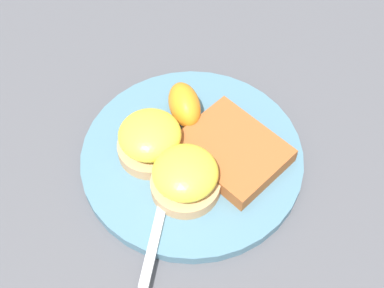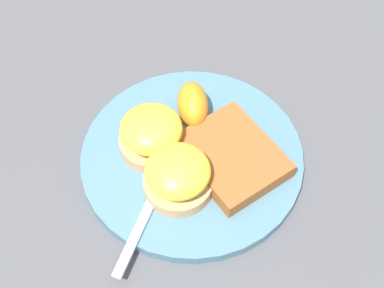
{
  "view_description": "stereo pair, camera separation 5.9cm",
  "coord_description": "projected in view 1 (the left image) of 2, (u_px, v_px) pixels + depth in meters",
  "views": [
    {
      "loc": [
        0.24,
        -0.24,
        0.52
      ],
      "look_at": [
        0.0,
        0.0,
        0.03
      ],
      "focal_mm": 50.0,
      "sensor_mm": 36.0,
      "label": 1
    },
    {
      "loc": [
        0.28,
        -0.2,
        0.52
      ],
      "look_at": [
        0.0,
        0.0,
        0.03
      ],
      "focal_mm": 50.0,
      "sensor_mm": 36.0,
      "label": 2
    }
  ],
  "objects": [
    {
      "name": "ground_plane",
      "position": [
        192.0,
        161.0,
        0.62
      ],
      "size": [
        1.1,
        1.1,
        0.0
      ],
      "primitive_type": "plane",
      "color": "#4C4C51"
    },
    {
      "name": "plate",
      "position": [
        192.0,
        157.0,
        0.62
      ],
      "size": [
        0.26,
        0.26,
        0.01
      ],
      "primitive_type": "cylinder",
      "color": "slate",
      "rests_on": "ground_plane"
    },
    {
      "name": "sandwich_benedict_left",
      "position": [
        150.0,
        140.0,
        0.59
      ],
      "size": [
        0.08,
        0.08,
        0.05
      ],
      "color": "tan",
      "rests_on": "plate"
    },
    {
      "name": "sandwich_benedict_right",
      "position": [
        185.0,
        177.0,
        0.57
      ],
      "size": [
        0.08,
        0.08,
        0.05
      ],
      "color": "tan",
      "rests_on": "plate"
    },
    {
      "name": "hashbrown_patty",
      "position": [
        232.0,
        150.0,
        0.6
      ],
      "size": [
        0.11,
        0.09,
        0.02
      ],
      "primitive_type": "cube",
      "rotation": [
        0.0,
        0.0,
        -0.02
      ],
      "color": "#9B5327",
      "rests_on": "plate"
    },
    {
      "name": "orange_wedge",
      "position": [
        184.0,
        105.0,
        0.62
      ],
      "size": [
        0.07,
        0.06,
        0.04
      ],
      "primitive_type": "ellipsoid",
      "rotation": [
        0.0,
        0.0,
        2.62
      ],
      "color": "orange",
      "rests_on": "plate"
    },
    {
      "name": "fork",
      "position": [
        166.0,
        190.0,
        0.58
      ],
      "size": [
        0.12,
        0.17,
        0.0
      ],
      "color": "silver",
      "rests_on": "plate"
    }
  ]
}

